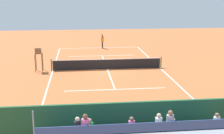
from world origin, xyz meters
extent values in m
plane|color=#BC6033|center=(0.00, 0.00, 0.00)|extent=(60.00, 60.00, 0.00)
cube|color=white|center=(0.00, -11.00, 0.00)|extent=(10.00, 0.10, 0.01)
cube|color=white|center=(0.00, 11.00, 0.00)|extent=(10.00, 0.10, 0.01)
cube|color=white|center=(-5.00, 0.00, 0.00)|extent=(0.10, 22.00, 0.01)
cube|color=white|center=(5.00, 0.00, 0.00)|extent=(0.10, 22.00, 0.01)
cube|color=white|center=(0.00, -6.05, 0.00)|extent=(7.50, 0.10, 0.01)
cube|color=white|center=(0.00, 6.05, 0.00)|extent=(7.50, 0.10, 0.01)
cube|color=white|center=(0.00, 0.00, 0.00)|extent=(0.10, 12.10, 0.01)
cube|color=white|center=(0.00, -11.00, 0.00)|extent=(0.10, 0.30, 0.01)
cube|color=black|center=(0.00, 0.00, 0.46)|extent=(10.00, 0.02, 0.91)
cube|color=white|center=(0.00, 0.00, 0.94)|extent=(10.00, 0.04, 0.06)
cylinder|color=#2D5133|center=(-5.10, 0.00, 0.54)|extent=(0.10, 0.10, 1.07)
cylinder|color=#2D5133|center=(5.10, 0.00, 0.54)|extent=(0.10, 0.10, 1.07)
cube|color=#235633|center=(0.00, 14.00, 1.00)|extent=(18.00, 0.16, 2.00)
cube|color=#335193|center=(0.00, 14.80, 0.83)|extent=(8.60, 0.36, 0.04)
cube|color=#335193|center=(0.00, 14.98, 1.03)|extent=(8.60, 0.03, 0.36)
cube|color=#335193|center=(0.00, 15.60, 1.28)|extent=(8.60, 0.36, 0.04)
cube|color=#335193|center=(0.00, 15.78, 1.48)|extent=(8.60, 0.03, 0.36)
cube|color=#335193|center=(0.00, 16.40, 1.73)|extent=(8.60, 0.36, 0.04)
cube|color=#335193|center=(0.00, 16.58, 1.93)|extent=(8.60, 0.03, 0.36)
cube|color=#2D2D33|center=(2.40, 16.23, 1.77)|extent=(0.32, 0.40, 0.12)
cylinder|color=pink|center=(2.40, 16.35, 2.06)|extent=(0.30, 0.30, 0.45)
sphere|color=brown|center=(2.40, 16.35, 2.38)|extent=(0.20, 0.20, 0.20)
cube|color=#2D2D33|center=(-0.73, 15.43, 1.32)|extent=(0.32, 0.40, 0.12)
cylinder|color=white|center=(-0.73, 15.55, 1.60)|extent=(0.30, 0.30, 0.45)
sphere|color=beige|center=(-0.73, 15.55, 1.93)|extent=(0.20, 0.20, 0.20)
cube|color=#2D2D33|center=(0.29, 14.63, 0.87)|extent=(0.32, 0.40, 0.12)
cylinder|color=pink|center=(0.29, 14.75, 1.16)|extent=(0.30, 0.30, 0.45)
sphere|color=#8C6647|center=(0.29, 14.75, 1.48)|extent=(0.20, 0.20, 0.20)
cube|color=#2D2D33|center=(-0.97, 16.23, 1.77)|extent=(0.32, 0.40, 0.12)
cylinder|color=#9399A3|center=(-0.97, 16.35, 2.06)|extent=(0.30, 0.30, 0.45)
sphere|color=#8C6647|center=(-0.97, 16.35, 2.38)|extent=(0.20, 0.20, 0.20)
cube|color=#2D2D33|center=(-1.56, 14.63, 0.87)|extent=(0.32, 0.40, 0.12)
cylinder|color=white|center=(-1.56, 14.75, 1.16)|extent=(0.30, 0.30, 0.45)
sphere|color=#8C6647|center=(-1.56, 14.75, 1.48)|extent=(0.20, 0.20, 0.20)
cube|color=#2D2D33|center=(2.71, 15.43, 1.32)|extent=(0.32, 0.40, 0.12)
cylinder|color=black|center=(2.71, 15.55, 1.60)|extent=(0.30, 0.30, 0.45)
sphere|color=beige|center=(2.71, 15.55, 1.93)|extent=(0.20, 0.20, 0.20)
cube|color=#2D2D33|center=(-3.73, 14.63, 0.87)|extent=(0.32, 0.40, 0.12)
cylinder|color=white|center=(-3.73, 14.75, 1.16)|extent=(0.30, 0.30, 0.45)
sphere|color=#8C6647|center=(-3.73, 14.75, 1.48)|extent=(0.20, 0.20, 0.20)
cube|color=#2D2D33|center=(2.18, 14.63, 0.87)|extent=(0.32, 0.40, 0.12)
cylinder|color=green|center=(2.18, 14.75, 1.16)|extent=(0.30, 0.30, 0.45)
sphere|color=tan|center=(2.18, 14.75, 1.48)|extent=(0.20, 0.20, 0.20)
cylinder|color=brown|center=(5.90, -0.35, 0.80)|extent=(0.07, 0.07, 1.60)
cylinder|color=brown|center=(6.50, -0.35, 0.80)|extent=(0.07, 0.07, 1.60)
cylinder|color=brown|center=(5.90, 0.25, 0.80)|extent=(0.07, 0.07, 1.60)
cylinder|color=brown|center=(6.50, 0.25, 0.80)|extent=(0.07, 0.07, 1.60)
cube|color=brown|center=(6.20, -0.05, 1.63)|extent=(0.56, 0.56, 0.06)
cube|color=brown|center=(6.20, 0.19, 1.90)|extent=(0.56, 0.06, 0.48)
cube|color=brown|center=(5.94, -0.05, 1.78)|extent=(0.04, 0.48, 0.04)
cube|color=brown|center=(6.46, -0.05, 1.78)|extent=(0.04, 0.48, 0.04)
cube|color=#33383D|center=(-2.83, 13.20, 0.45)|extent=(1.80, 0.40, 0.05)
cylinder|color=#33383D|center=(-3.58, 13.20, 0.23)|extent=(0.06, 0.06, 0.45)
cylinder|color=#33383D|center=(-2.08, 13.20, 0.23)|extent=(0.06, 0.06, 0.45)
cube|color=#33383D|center=(-2.83, 13.38, 0.75)|extent=(1.80, 0.04, 0.36)
cube|color=#B22D2D|center=(-0.94, 13.40, 0.18)|extent=(0.90, 0.36, 0.36)
cylinder|color=black|center=(-0.39, -10.74, 0.42)|extent=(0.14, 0.14, 0.85)
cylinder|color=black|center=(-0.39, -10.52, 0.42)|extent=(0.14, 0.14, 0.85)
cylinder|color=orange|center=(-0.39, -10.63, 1.15)|extent=(0.37, 0.37, 0.60)
sphere|color=brown|center=(-0.39, -10.63, 1.56)|extent=(0.22, 0.22, 0.22)
cylinder|color=brown|center=(-0.39, -10.41, 1.65)|extent=(0.25, 0.09, 0.55)
cylinder|color=brown|center=(-0.38, -10.85, 1.18)|extent=(0.09, 0.09, 0.50)
cylinder|color=black|center=(0.55, -11.13, 0.01)|extent=(0.16, 0.26, 0.03)
torus|color=#D8CC4C|center=(0.68, -10.89, 0.01)|extent=(0.41, 0.41, 0.02)
cylinder|color=white|center=(0.68, -10.89, 0.01)|extent=(0.25, 0.25, 0.00)
sphere|color=#CCDB33|center=(-1.84, -7.49, 0.03)|extent=(0.07, 0.07, 0.07)
camera|label=1|loc=(2.56, 27.25, 7.06)|focal=48.75mm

